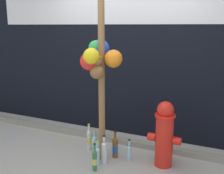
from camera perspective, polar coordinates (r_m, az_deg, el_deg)
ground_plane at (r=3.74m, az=-4.37°, el=-15.95°), size 14.00×14.00×0.00m
building_wall at (r=4.51m, az=3.78°, el=13.46°), size 10.00×0.21×3.71m
curb_strip at (r=4.40m, az=1.02°, el=-10.81°), size 8.00×0.12×0.08m
memorial_post at (r=3.47m, az=-2.59°, el=9.32°), size 0.51×0.56×2.88m
fire_hydrant at (r=3.64m, az=10.72°, el=-9.43°), size 0.43×0.26×0.86m
bottle_0 at (r=3.58m, az=-3.59°, el=-14.73°), size 0.06×0.06×0.37m
bottle_1 at (r=3.73m, az=-1.62°, el=-13.12°), size 0.07×0.07×0.39m
bottle_2 at (r=3.71m, az=-3.10°, el=-13.84°), size 0.07×0.07×0.33m
bottle_3 at (r=3.88m, az=-3.57°, el=-12.03°), size 0.06×0.06×0.39m
bottle_4 at (r=3.90m, az=0.65°, el=-12.26°), size 0.08×0.08×0.39m
bottle_5 at (r=4.14m, az=-4.73°, el=-10.66°), size 0.07×0.07×0.39m
bottle_6 at (r=3.83m, az=3.54°, el=-13.19°), size 0.06×0.06×0.30m
litter_0 at (r=4.29m, az=2.12°, el=-11.97°), size 0.12×0.15×0.01m
litter_1 at (r=4.58m, az=-10.04°, el=-10.54°), size 0.16×0.16×0.01m
litter_3 at (r=4.83m, az=-19.68°, el=-9.87°), size 0.14×0.15×0.01m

